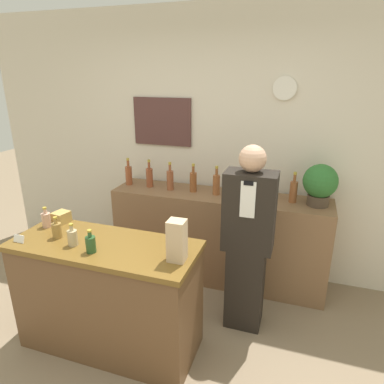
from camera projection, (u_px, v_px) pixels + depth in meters
back_wall at (211, 146)px, 3.55m from camera, size 5.20×0.09×2.70m
back_shelf at (218, 237)px, 3.53m from camera, size 2.16×0.48×0.93m
display_counter at (108, 296)px, 2.63m from camera, size 1.39×0.57×0.90m
shopkeeper at (248, 242)px, 2.75m from camera, size 0.40×0.25×1.58m
potted_plant at (320, 183)px, 3.04m from camera, size 0.30×0.30×0.38m
paper_bag at (177, 241)px, 2.22m from camera, size 0.12×0.11×0.28m
price_card_left at (19, 239)px, 2.49m from camera, size 0.09×0.02×0.06m
gift_box at (61, 217)px, 2.82m from camera, size 0.13×0.14×0.09m
counter_bottle_0 at (46, 219)px, 2.73m from camera, size 0.07×0.07×0.17m
counter_bottle_1 at (57, 230)px, 2.55m from camera, size 0.07×0.07×0.17m
counter_bottle_2 at (73, 237)px, 2.44m from camera, size 0.07×0.07×0.17m
counter_bottle_3 at (91, 244)px, 2.34m from camera, size 0.07×0.07×0.17m
shelf_bottle_0 at (129, 175)px, 3.65m from camera, size 0.07×0.07×0.29m
shelf_bottle_1 at (149, 177)px, 3.58m from camera, size 0.07×0.07×0.29m
shelf_bottle_2 at (170, 179)px, 3.48m from camera, size 0.07×0.07×0.29m
shelf_bottle_3 at (193, 181)px, 3.43m from camera, size 0.07×0.07×0.29m
shelf_bottle_4 at (216, 184)px, 3.34m from camera, size 0.07×0.07×0.29m
shelf_bottle_5 at (241, 187)px, 3.26m from camera, size 0.07×0.07×0.29m
shelf_bottle_6 at (266, 190)px, 3.19m from camera, size 0.07×0.07×0.29m
shelf_bottle_7 at (293, 191)px, 3.15m from camera, size 0.07×0.07×0.29m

